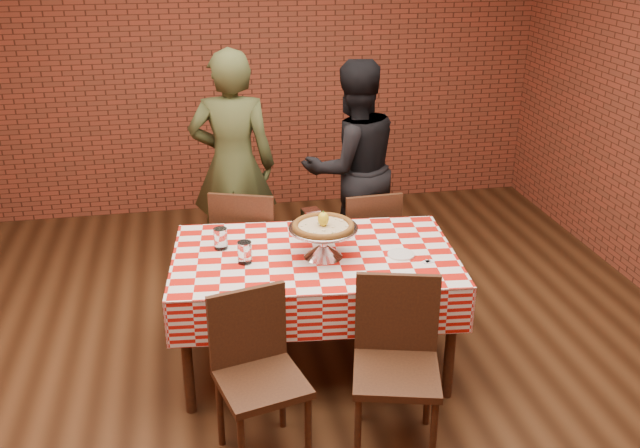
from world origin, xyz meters
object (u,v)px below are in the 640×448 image
(water_glass_right, at_px, (221,239))
(diner_olive, at_px, (233,166))
(pizza, at_px, (323,227))
(chair_far_right, at_px, (365,244))
(chair_near_right, at_px, (396,372))
(diner_black, at_px, (352,168))
(chair_far_left, at_px, (251,246))
(water_glass_left, at_px, (245,252))
(table, at_px, (314,310))
(pizza_stand, at_px, (323,242))
(condiment_caddy, at_px, (311,220))
(chair_near_left, at_px, (262,384))

(water_glass_right, xyz_separation_m, diner_olive, (0.17, 1.19, 0.05))
(pizza, distance_m, diner_olive, 1.47)
(chair_far_right, distance_m, diner_olive, 1.16)
(chair_near_right, height_order, diner_black, diner_black)
(pizza, bearing_deg, water_glass_right, 159.23)
(water_glass_right, xyz_separation_m, chair_far_left, (0.23, 0.64, -0.36))
(diner_black, bearing_deg, chair_near_right, 71.66)
(water_glass_left, distance_m, water_glass_right, 0.25)
(diner_black, bearing_deg, table, 56.35)
(chair_far_right, height_order, diner_black, diner_black)
(water_glass_right, distance_m, diner_olive, 1.21)
(pizza_stand, xyz_separation_m, chair_near_right, (0.23, -0.78, -0.39))
(pizza_stand, xyz_separation_m, water_glass_left, (-0.45, 0.00, -0.03))
(chair_near_right, relative_size, chair_far_left, 0.99)
(pizza, xyz_separation_m, water_glass_left, (-0.45, 0.00, -0.12))
(water_glass_left, height_order, water_glass_right, same)
(pizza_stand, distance_m, diner_black, 1.43)
(water_glass_left, distance_m, chair_far_right, 1.27)
(table, xyz_separation_m, diner_olive, (-0.37, 1.37, 0.50))
(chair_far_left, bearing_deg, water_glass_left, 102.64)
(condiment_caddy, bearing_deg, pizza, -97.91)
(water_glass_left, distance_m, chair_near_left, 0.83)
(chair_near_left, xyz_separation_m, diner_black, (0.94, 2.07, 0.38))
(diner_olive, bearing_deg, water_glass_right, 90.63)
(water_glass_right, bearing_deg, condiment_caddy, 15.33)
(chair_near_right, bearing_deg, pizza, 120.81)
(condiment_caddy, bearing_deg, chair_near_left, -120.93)
(water_glass_right, relative_size, chair_far_right, 0.15)
(table, distance_m, condiment_caddy, 0.56)
(pizza_stand, xyz_separation_m, water_glass_right, (-0.58, 0.22, -0.03))
(chair_far_left, height_order, diner_olive, diner_olive)
(diner_black, bearing_deg, chair_far_right, 75.82)
(chair_far_left, bearing_deg, diner_black, -130.49)
(pizza_stand, bearing_deg, condiment_caddy, 91.14)
(table, bearing_deg, pizza_stand, -44.29)
(water_glass_right, distance_m, condiment_caddy, 0.59)
(chair_near_right, height_order, diner_olive, diner_olive)
(chair_near_left, bearing_deg, diner_olive, 74.91)
(table, relative_size, chair_far_right, 1.88)
(table, bearing_deg, chair_far_left, 110.62)
(pizza, xyz_separation_m, water_glass_right, (-0.58, 0.22, -0.12))
(water_glass_left, xyz_separation_m, chair_far_right, (0.91, 0.79, -0.39))
(water_glass_left, xyz_separation_m, chair_near_left, (0.00, -0.74, -0.38))
(table, relative_size, pizza, 4.58)
(table, relative_size, water_glass_left, 12.72)
(chair_far_left, height_order, diner_black, diner_black)
(condiment_caddy, bearing_deg, diner_black, 53.80)
(pizza, height_order, chair_near_right, pizza)
(chair_near_left, distance_m, diner_black, 2.31)
(condiment_caddy, distance_m, chair_near_left, 1.26)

